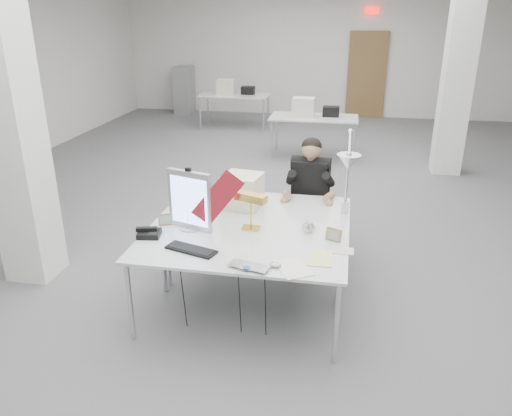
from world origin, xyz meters
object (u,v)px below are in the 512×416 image
(desk_main, at_px, (239,248))
(office_chair, at_px, (309,208))
(laptop, at_px, (246,269))
(bankers_lamp, at_px, (251,212))
(monitor, at_px, (190,200))
(beige_monitor, at_px, (242,191))
(desk_phone, at_px, (149,234))
(seated_person, at_px, (310,178))
(architect_lamp, at_px, (347,177))

(desk_main, xyz_separation_m, office_chair, (0.46, 1.55, -0.21))
(desk_main, relative_size, laptop, 5.68)
(office_chair, distance_m, bankers_lamp, 1.31)
(office_chair, relative_size, monitor, 1.96)
(bankers_lamp, xyz_separation_m, beige_monitor, (-0.19, 0.50, 0.01))
(monitor, height_order, desk_phone, monitor)
(office_chair, bearing_deg, seated_person, -84.46)
(office_chair, xyz_separation_m, seated_person, (0.00, -0.05, 0.37))
(bankers_lamp, distance_m, beige_monitor, 0.54)
(monitor, xyz_separation_m, architect_lamp, (1.36, 0.39, 0.17))
(bankers_lamp, bearing_deg, desk_phone, -138.35)
(monitor, distance_m, beige_monitor, 0.70)
(monitor, bearing_deg, desk_phone, -125.35)
(seated_person, distance_m, beige_monitor, 0.87)
(seated_person, distance_m, monitor, 1.55)
(desk_phone, bearing_deg, beige_monitor, 42.06)
(desk_main, bearing_deg, seated_person, 72.90)
(bankers_lamp, bearing_deg, laptop, -60.61)
(laptop, bearing_deg, bankers_lamp, 111.90)
(seated_person, bearing_deg, laptop, -94.05)
(seated_person, relative_size, laptop, 2.73)
(beige_monitor, bearing_deg, architect_lamp, -2.49)
(desk_main, xyz_separation_m, beige_monitor, (-0.16, 0.88, 0.18))
(bankers_lamp, relative_size, architect_lamp, 0.37)
(desk_phone, bearing_deg, office_chair, 39.94)
(office_chair, relative_size, desk_phone, 5.55)
(desk_phone, bearing_deg, architect_lamp, 11.08)
(monitor, height_order, beige_monitor, monitor)
(beige_monitor, bearing_deg, monitor, -111.69)
(desk_main, xyz_separation_m, seated_person, (0.46, 1.50, 0.16))
(laptop, distance_m, desk_phone, 1.06)
(office_chair, height_order, laptop, office_chair)
(desk_main, bearing_deg, monitor, 150.24)
(monitor, bearing_deg, bankers_lamp, 26.97)
(laptop, bearing_deg, desk_main, 123.31)
(desk_main, height_order, laptop, laptop)
(desk_main, relative_size, monitor, 3.32)
(desk_main, distance_m, bankers_lamp, 0.42)
(desk_phone, relative_size, beige_monitor, 0.53)
(office_chair, bearing_deg, bankers_lamp, -104.87)
(laptop, bearing_deg, beige_monitor, 116.68)
(laptop, height_order, beige_monitor, beige_monitor)
(laptop, distance_m, bankers_lamp, 0.79)
(laptop, xyz_separation_m, architect_lamp, (0.71, 1.07, 0.43))
(bankers_lamp, bearing_deg, beige_monitor, 131.10)
(bankers_lamp, bearing_deg, monitor, -149.79)
(seated_person, bearing_deg, monitor, -123.26)
(monitor, relative_size, desk_phone, 2.83)
(desk_main, xyz_separation_m, architect_lamp, (0.85, 0.68, 0.46))
(office_chair, distance_m, monitor, 1.66)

